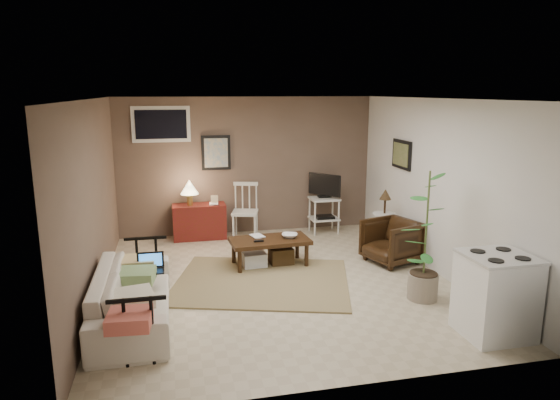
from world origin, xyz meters
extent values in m
plane|color=#C1B293|center=(0.00, 0.00, 0.00)|extent=(5.00, 5.00, 0.00)
cube|color=black|center=(-0.55, 2.48, 1.45)|extent=(0.50, 0.03, 0.60)
cube|color=black|center=(2.23, 1.05, 1.52)|extent=(0.03, 0.60, 0.45)
cube|color=silver|center=(-1.45, 2.48, 1.95)|extent=(0.96, 0.03, 0.60)
cube|color=#897650|center=(-0.21, 0.03, 0.01)|extent=(2.69, 2.39, 0.02)
cube|color=#341F0E|center=(0.02, 0.63, 0.38)|extent=(1.17, 0.66, 0.06)
cylinder|color=#341F0E|center=(-0.45, 0.39, 0.18)|extent=(0.06, 0.06, 0.36)
cylinder|color=#341F0E|center=(0.53, 0.45, 0.18)|extent=(0.06, 0.06, 0.36)
cylinder|color=#341F0E|center=(-0.48, 0.82, 0.18)|extent=(0.06, 0.06, 0.36)
cylinder|color=#341F0E|center=(0.50, 0.88, 0.18)|extent=(0.06, 0.06, 0.36)
cube|color=black|center=(-0.16, 0.53, 0.42)|extent=(0.14, 0.06, 0.02)
cube|color=#483419|center=(0.19, 0.65, 0.13)|extent=(0.35, 0.30, 0.24)
cube|color=silver|center=(-0.21, 0.62, 0.11)|extent=(0.35, 0.30, 0.21)
imported|color=beige|center=(-1.80, -0.78, 0.39)|extent=(0.59, 2.00, 0.78)
cube|color=black|center=(-1.61, -0.49, 0.45)|extent=(0.31, 0.21, 0.02)
cube|color=black|center=(-1.61, -0.38, 0.56)|extent=(0.31, 0.02, 0.19)
cube|color=#2F79D6|center=(-1.61, -0.39, 0.56)|extent=(0.26, 0.00, 0.15)
cube|color=maroon|center=(-0.89, 2.25, 0.30)|extent=(0.90, 0.40, 0.60)
cylinder|color=#B29044|center=(-1.04, 2.21, 0.70)|extent=(0.10, 0.10, 0.20)
cone|color=beige|center=(-1.04, 2.21, 0.92)|extent=(0.30, 0.30, 0.24)
cube|color=tan|center=(-0.62, 2.27, 0.67)|extent=(0.12, 0.02, 0.15)
cube|color=silver|center=(-0.11, 2.12, 0.45)|extent=(0.52, 0.52, 0.04)
cylinder|color=silver|center=(-0.34, 1.99, 0.21)|extent=(0.04, 0.04, 0.43)
cylinder|color=silver|center=(0.02, 1.90, 0.21)|extent=(0.04, 0.04, 0.43)
cylinder|color=silver|center=(-0.24, 2.34, 0.21)|extent=(0.04, 0.04, 0.43)
cylinder|color=silver|center=(0.11, 2.25, 0.21)|extent=(0.04, 0.04, 0.43)
cube|color=silver|center=(-0.06, 2.31, 0.92)|extent=(0.42, 0.15, 0.06)
cube|color=silver|center=(1.32, 2.15, 0.62)|extent=(0.50, 0.41, 0.04)
cube|color=silver|center=(1.32, 2.15, 0.25)|extent=(0.50, 0.41, 0.03)
cylinder|color=silver|center=(1.10, 1.98, 0.32)|extent=(0.03, 0.03, 0.64)
cylinder|color=silver|center=(1.54, 1.98, 0.32)|extent=(0.03, 0.03, 0.64)
cylinder|color=silver|center=(1.10, 2.32, 0.32)|extent=(0.03, 0.03, 0.64)
cylinder|color=silver|center=(1.54, 2.32, 0.32)|extent=(0.03, 0.03, 0.64)
cube|color=black|center=(1.32, 2.15, 0.66)|extent=(0.23, 0.13, 0.03)
cube|color=black|center=(1.32, 2.15, 0.87)|extent=(0.45, 0.51, 0.38)
cube|color=#FFBE63|center=(1.32, 2.15, 0.87)|extent=(0.36, 0.42, 0.31)
cube|color=black|center=(1.32, 2.11, 0.27)|extent=(0.32, 0.23, 0.09)
cylinder|color=silver|center=(1.95, 0.97, 0.01)|extent=(0.26, 0.26, 0.03)
cylinder|color=silver|center=(1.95, 0.97, 0.30)|extent=(0.05, 0.05, 0.56)
cylinder|color=silver|center=(1.95, 0.97, 0.58)|extent=(0.37, 0.37, 0.03)
cylinder|color=black|center=(1.95, 0.97, 0.72)|extent=(0.03, 0.03, 0.24)
cone|color=#392917|center=(1.95, 0.97, 0.91)|extent=(0.19, 0.19, 0.17)
imported|color=black|center=(1.81, 0.39, 0.35)|extent=(0.83, 0.86, 0.71)
cylinder|color=gray|center=(1.62, -0.93, 0.16)|extent=(0.36, 0.36, 0.32)
cylinder|color=#4C602D|center=(1.62, -0.93, 0.96)|extent=(0.02, 0.02, 1.26)
cube|color=white|center=(1.89, -1.94, 0.42)|extent=(0.66, 0.61, 0.85)
cube|color=silver|center=(1.89, -1.94, 0.86)|extent=(0.68, 0.63, 0.03)
cylinder|color=black|center=(1.74, -2.09, 0.88)|extent=(0.15, 0.15, 0.01)
cylinder|color=black|center=(2.04, -2.09, 0.88)|extent=(0.15, 0.15, 0.01)
cylinder|color=black|center=(1.74, -1.79, 0.88)|extent=(0.15, 0.15, 0.01)
cylinder|color=black|center=(2.04, -1.79, 0.88)|extent=(0.15, 0.15, 0.01)
imported|color=#341F0E|center=(0.32, 0.64, 0.52)|extent=(0.24, 0.11, 0.23)
imported|color=#341F0E|center=(-0.21, 0.77, 0.52)|extent=(0.17, 0.06, 0.23)
imported|color=#341F0E|center=(-0.71, 2.23, 0.70)|extent=(0.15, 0.03, 0.21)
camera|label=1|loc=(-1.32, -6.14, 2.50)|focal=32.00mm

